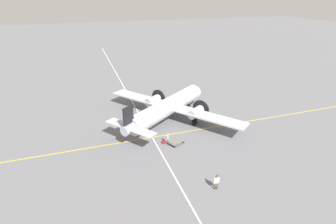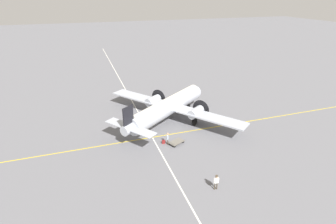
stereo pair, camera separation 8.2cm
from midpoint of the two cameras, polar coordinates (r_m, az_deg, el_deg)
The scene contains 8 objects.
ground_plane at distance 39.34m, azimuth 0.06°, elevation -2.00°, with size 300.00×300.00×0.00m, color slate.
apron_line_eastwest at distance 36.08m, azimuth 2.05°, elevation -4.63°, with size 120.00×0.16×0.01m.
apron_line_northsouth at distance 38.48m, azimuth -4.94°, elevation -2.74°, with size 0.16×120.00×0.01m.
airliner_main at distance 38.61m, azimuth 0.37°, elevation 1.36°, with size 18.04×19.95×5.33m.
crew_foreground at distance 26.57m, azimuth 10.56°, elevation -14.50°, with size 0.56×0.29×1.66m.
passenger_boarding at distance 33.11m, azimuth -0.02°, elevation -5.53°, with size 0.29×0.53×1.62m.
suitcase_near_door at distance 33.59m, azimuth -0.91°, elevation -6.52°, with size 0.40×0.17×0.54m.
baggage_cart at distance 33.55m, azimuth 1.91°, elevation -6.52°, with size 2.31×1.92×0.56m.
Camera 2 is at (-11.21, -33.34, 17.62)m, focal length 28.00 mm.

